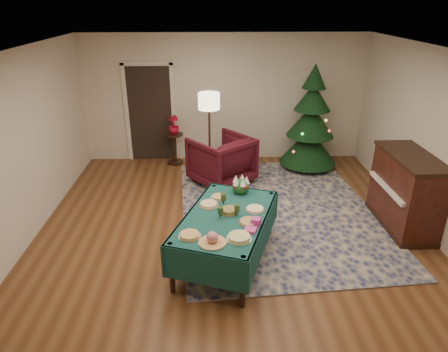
{
  "coord_description": "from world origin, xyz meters",
  "views": [
    {
      "loc": [
        -0.3,
        -4.97,
        3.33
      ],
      "look_at": [
        -0.11,
        0.46,
        0.89
      ],
      "focal_mm": 32.0,
      "sensor_mm": 36.0,
      "label": 1
    }
  ],
  "objects_px": {
    "armchair": "(221,158)",
    "christmas_tree": "(311,123)",
    "gift_box": "(256,222)",
    "side_table": "(175,149)",
    "buffet_table": "(226,225)",
    "floor_lamp": "(209,106)",
    "piano": "(405,192)",
    "potted_plant": "(174,129)"
  },
  "relations": [
    {
      "from": "armchair",
      "to": "christmas_tree",
      "type": "relative_size",
      "value": 0.48
    },
    {
      "from": "gift_box",
      "to": "side_table",
      "type": "xyz_separation_m",
      "value": [
        -1.34,
        3.84,
        -0.43
      ]
    },
    {
      "from": "gift_box",
      "to": "buffet_table",
      "type": "bearing_deg",
      "value": 145.62
    },
    {
      "from": "armchair",
      "to": "floor_lamp",
      "type": "height_order",
      "value": "floor_lamp"
    },
    {
      "from": "piano",
      "to": "armchair",
      "type": "bearing_deg",
      "value": 148.39
    },
    {
      "from": "armchair",
      "to": "side_table",
      "type": "distance_m",
      "value": 1.44
    },
    {
      "from": "potted_plant",
      "to": "christmas_tree",
      "type": "distance_m",
      "value": 2.86
    },
    {
      "from": "gift_box",
      "to": "piano",
      "type": "bearing_deg",
      "value": 23.92
    },
    {
      "from": "side_table",
      "to": "buffet_table",
      "type": "bearing_deg",
      "value": -74.8
    },
    {
      "from": "buffet_table",
      "to": "christmas_tree",
      "type": "distance_m",
      "value": 3.81
    },
    {
      "from": "side_table",
      "to": "potted_plant",
      "type": "distance_m",
      "value": 0.46
    },
    {
      "from": "side_table",
      "to": "christmas_tree",
      "type": "distance_m",
      "value": 2.93
    },
    {
      "from": "gift_box",
      "to": "piano",
      "type": "distance_m",
      "value": 2.67
    },
    {
      "from": "gift_box",
      "to": "armchair",
      "type": "relative_size",
      "value": 0.11
    },
    {
      "from": "potted_plant",
      "to": "buffet_table",
      "type": "bearing_deg",
      "value": -74.8
    },
    {
      "from": "gift_box",
      "to": "armchair",
      "type": "bearing_deg",
      "value": 97.26
    },
    {
      "from": "armchair",
      "to": "christmas_tree",
      "type": "bearing_deg",
      "value": 162.37
    },
    {
      "from": "armchair",
      "to": "side_table",
      "type": "xyz_separation_m",
      "value": [
        -0.98,
        1.04,
        -0.19
      ]
    },
    {
      "from": "gift_box",
      "to": "floor_lamp",
      "type": "xyz_separation_m",
      "value": [
        -0.58,
        3.14,
        0.69
      ]
    },
    {
      "from": "armchair",
      "to": "floor_lamp",
      "type": "bearing_deg",
      "value": -95.74
    },
    {
      "from": "potted_plant",
      "to": "gift_box",
      "type": "bearing_deg",
      "value": -70.77
    },
    {
      "from": "buffet_table",
      "to": "floor_lamp",
      "type": "height_order",
      "value": "floor_lamp"
    },
    {
      "from": "buffet_table",
      "to": "christmas_tree",
      "type": "relative_size",
      "value": 0.95
    },
    {
      "from": "gift_box",
      "to": "side_table",
      "type": "relative_size",
      "value": 0.17
    },
    {
      "from": "floor_lamp",
      "to": "christmas_tree",
      "type": "xyz_separation_m",
      "value": [
        2.08,
        0.4,
        -0.46
      ]
    },
    {
      "from": "armchair",
      "to": "side_table",
      "type": "height_order",
      "value": "armchair"
    },
    {
      "from": "potted_plant",
      "to": "christmas_tree",
      "type": "bearing_deg",
      "value": -6.02
    },
    {
      "from": "floor_lamp",
      "to": "side_table",
      "type": "distance_m",
      "value": 1.52
    },
    {
      "from": "buffet_table",
      "to": "potted_plant",
      "type": "distance_m",
      "value": 3.73
    },
    {
      "from": "buffet_table",
      "to": "floor_lamp",
      "type": "relative_size",
      "value": 1.21
    },
    {
      "from": "gift_box",
      "to": "potted_plant",
      "type": "distance_m",
      "value": 4.07
    },
    {
      "from": "armchair",
      "to": "gift_box",
      "type": "bearing_deg",
      "value": 57.97
    },
    {
      "from": "christmas_tree",
      "to": "piano",
      "type": "relative_size",
      "value": 1.56
    },
    {
      "from": "floor_lamp",
      "to": "armchair",
      "type": "bearing_deg",
      "value": -56.46
    },
    {
      "from": "buffet_table",
      "to": "side_table",
      "type": "distance_m",
      "value": 3.73
    },
    {
      "from": "floor_lamp",
      "to": "side_table",
      "type": "xyz_separation_m",
      "value": [
        -0.76,
        0.7,
        -1.11
      ]
    },
    {
      "from": "buffet_table",
      "to": "armchair",
      "type": "height_order",
      "value": "armchair"
    },
    {
      "from": "potted_plant",
      "to": "armchair",
      "type": "bearing_deg",
      "value": -46.61
    },
    {
      "from": "potted_plant",
      "to": "side_table",
      "type": "bearing_deg",
      "value": 0.0
    },
    {
      "from": "gift_box",
      "to": "floor_lamp",
      "type": "distance_m",
      "value": 3.26
    },
    {
      "from": "potted_plant",
      "to": "floor_lamp",
      "type": "bearing_deg",
      "value": -42.77
    },
    {
      "from": "armchair",
      "to": "piano",
      "type": "height_order",
      "value": "piano"
    }
  ]
}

